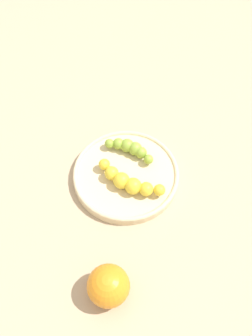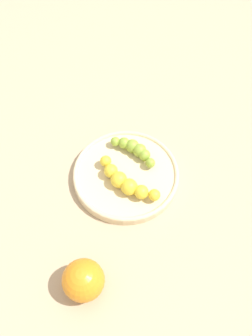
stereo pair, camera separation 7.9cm
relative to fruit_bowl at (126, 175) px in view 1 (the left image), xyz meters
The scene contains 5 objects.
ground_plane 0.01m from the fruit_bowl, ahead, with size 2.40×2.40×0.00m, color tan.
fruit_bowl is the anchor object (origin of this frame).
banana_yellow 0.04m from the fruit_bowl, 46.51° to the left, with size 0.06×0.15×0.03m.
banana_green 0.06m from the fruit_bowl, 152.88° to the right, with size 0.05×0.11×0.03m.
orange_fruit 0.25m from the fruit_bowl, 30.30° to the left, with size 0.08×0.08×0.08m, color orange.
Camera 1 is at (0.34, 0.26, 0.70)m, focal length 40.55 mm.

